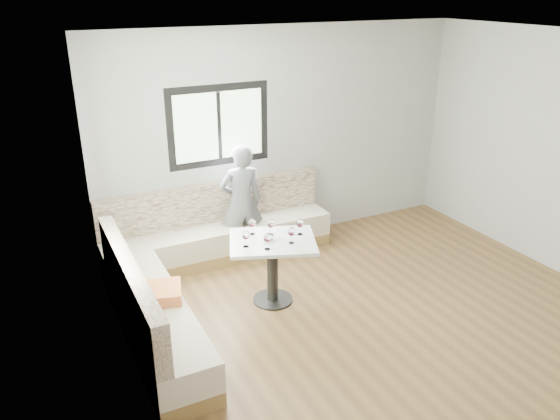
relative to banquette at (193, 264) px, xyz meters
The scene contains 11 objects.
room 2.42m from the banquette, 45.78° to the right, with size 5.01×5.01×2.81m.
banquette is the anchor object (origin of this frame).
table 0.95m from the banquette, 40.72° to the right, with size 1.09×0.98×0.74m.
person 1.07m from the banquette, 33.56° to the left, with size 0.54×0.35×1.47m, color slate.
olive_ramekin 0.98m from the banquette, 41.59° to the right, with size 0.10×0.10×0.04m.
wine_glass_a 0.91m from the banquette, 58.24° to the right, with size 0.08×0.08×0.18m.
wine_glass_b 1.10m from the banquette, 54.33° to the right, with size 0.08×0.08×0.18m.
wine_glass_c 1.25m from the banquette, 41.94° to the right, with size 0.08×0.08×0.18m.
wine_glass_d 1.03m from the banquette, 32.75° to the right, with size 0.08×0.08×0.18m.
wine_glass_e 1.31m from the banquette, 30.67° to the right, with size 0.08×0.08×0.18m.
wine_glass_f 0.87m from the banquette, 33.50° to the right, with size 0.08×0.08×0.18m.
Camera 1 is at (-3.13, -3.66, 3.24)m, focal length 35.00 mm.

